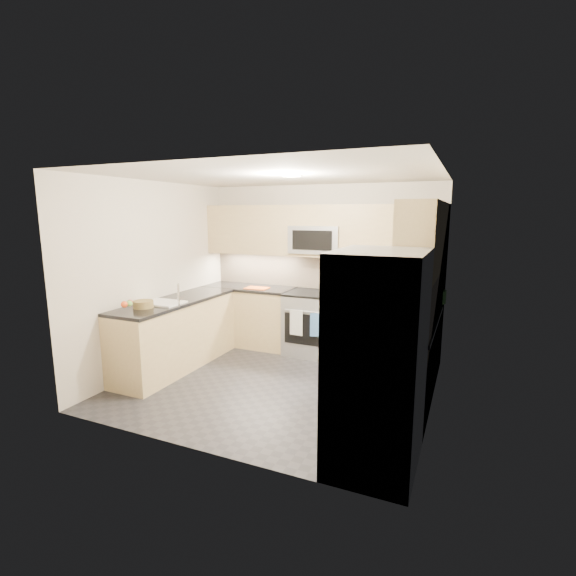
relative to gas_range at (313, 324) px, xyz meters
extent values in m
cube|color=#27262C|center=(0.00, -1.28, -0.46)|extent=(3.60, 3.20, 0.00)
cube|color=beige|center=(0.00, -1.28, 2.04)|extent=(3.60, 3.20, 0.02)
cube|color=beige|center=(0.00, 0.32, 0.79)|extent=(3.60, 0.02, 2.50)
cube|color=beige|center=(0.00, -2.88, 0.79)|extent=(3.60, 0.02, 2.50)
cube|color=beige|center=(-1.80, -1.28, 0.79)|extent=(0.02, 3.20, 2.50)
cube|color=beige|center=(1.80, -1.28, 0.79)|extent=(0.02, 3.20, 2.50)
cube|color=tan|center=(-1.09, 0.02, -0.01)|extent=(1.42, 0.60, 0.90)
cube|color=tan|center=(1.09, 0.02, -0.01)|extent=(1.42, 0.60, 0.90)
cube|color=tan|center=(1.50, -1.12, -0.01)|extent=(0.60, 1.70, 0.90)
cube|color=tan|center=(-1.50, -1.28, -0.01)|extent=(0.60, 2.00, 0.90)
cube|color=black|center=(-1.09, 0.02, 0.47)|extent=(1.42, 0.63, 0.04)
cube|color=black|center=(1.09, 0.02, 0.47)|extent=(1.42, 0.63, 0.04)
cube|color=black|center=(1.50, -1.12, 0.47)|extent=(0.63, 1.70, 0.04)
cube|color=black|center=(-1.50, -1.28, 0.47)|extent=(0.63, 2.00, 0.04)
cube|color=tan|center=(0.00, 0.15, 1.37)|extent=(3.60, 0.35, 0.75)
cube|color=tan|center=(1.62, -1.00, 1.37)|extent=(0.35, 1.95, 0.75)
cube|color=tan|center=(0.00, 0.32, 0.74)|extent=(3.60, 0.01, 0.51)
cube|color=tan|center=(1.80, -0.82, 0.74)|extent=(0.01, 2.30, 0.51)
cube|color=gray|center=(0.00, 0.00, 0.00)|extent=(0.76, 0.65, 0.91)
cube|color=black|center=(0.00, 0.00, 0.46)|extent=(0.76, 0.65, 0.03)
cube|color=black|center=(0.00, -0.33, -0.01)|extent=(0.62, 0.02, 0.45)
cylinder|color=#B2B5BA|center=(0.00, -0.35, 0.26)|extent=(0.60, 0.02, 0.02)
cube|color=#9EA1A6|center=(0.00, 0.12, 1.24)|extent=(0.76, 0.40, 0.40)
cube|color=black|center=(0.00, -0.08, 1.24)|extent=(0.60, 0.01, 0.28)
cube|color=#A9ADB2|center=(1.45, -2.43, 0.45)|extent=(0.70, 0.90, 1.80)
cylinder|color=#B2B5BA|center=(1.08, -2.61, 0.49)|extent=(0.02, 0.02, 1.20)
cylinder|color=#B2B5BA|center=(1.08, -2.25, 0.49)|extent=(0.02, 0.02, 1.20)
cube|color=white|center=(-1.50, -1.53, 0.42)|extent=(0.52, 0.38, 0.16)
cylinder|color=silver|center=(-1.24, -1.53, 0.62)|extent=(0.03, 0.03, 0.28)
cylinder|color=#65BB50|center=(1.69, -0.07, 0.57)|extent=(0.31, 0.31, 0.17)
cube|color=#D35213|center=(-0.89, -0.08, 0.49)|extent=(0.35, 0.25, 0.01)
cylinder|color=olive|center=(-1.54, -1.82, 0.53)|extent=(0.28, 0.28, 0.09)
sphere|color=#AC1316|center=(-1.52, -2.06, 0.60)|extent=(0.07, 0.07, 0.07)
sphere|color=#67A747|center=(-1.49, -2.10, 0.60)|extent=(0.07, 0.07, 0.07)
cube|color=silver|center=(-0.12, -0.37, 0.10)|extent=(0.19, 0.03, 0.37)
cube|color=#365E96|center=(0.19, -0.37, 0.10)|extent=(0.17, 0.06, 0.33)
sphere|color=#F6511B|center=(-1.51, -2.15, 0.60)|extent=(0.08, 0.08, 0.08)
camera|label=1|loc=(2.08, -5.66, 1.63)|focal=26.00mm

